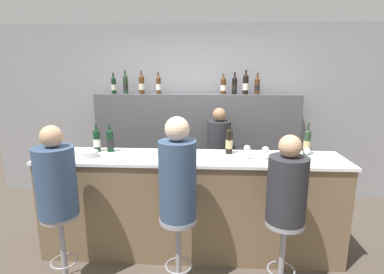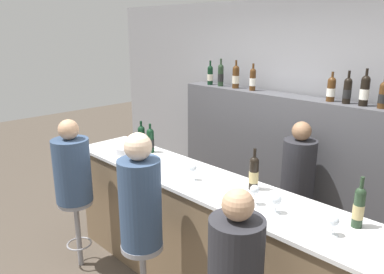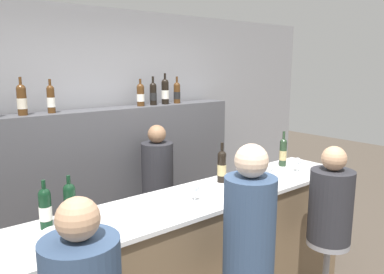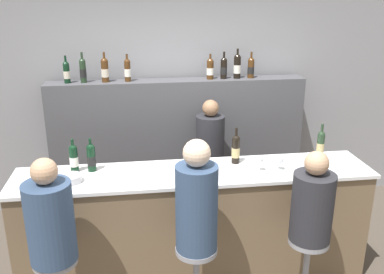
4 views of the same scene
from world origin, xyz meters
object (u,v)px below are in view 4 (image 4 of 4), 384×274
at_px(wine_bottle_backbar_4, 210,69).
at_px(wine_bottle_backbar_7, 251,67).
at_px(wine_glass_2, 280,160).
at_px(wine_bottle_counter_0, 74,158).
at_px(wine_bottle_backbar_2, 105,70).
at_px(wine_bottle_backbar_5, 224,68).
at_px(wine_bottle_backbar_0, 67,72).
at_px(guest_seated_left, 50,218).
at_px(bar_stool_middle, 196,266).
at_px(wine_glass_1, 260,160).
at_px(wine_glass_0, 188,164).
at_px(wine_glass_3, 324,158).
at_px(wine_bottle_counter_1, 91,157).
at_px(wine_bottle_counter_2, 236,149).
at_px(guest_seated_right, 313,203).
at_px(bar_stool_right, 307,257).
at_px(wine_bottle_backbar_3, 127,70).
at_px(guest_seated_middle, 197,203).
at_px(wine_bottle_backbar_6, 237,66).
at_px(metal_bowl, 71,179).
at_px(bartender, 210,168).
at_px(wine_bottle_backbar_1, 83,70).

relative_size(wine_bottle_backbar_4, wine_bottle_backbar_7, 0.95).
bearing_deg(wine_glass_2, wine_bottle_counter_0, 173.28).
distance_m(wine_bottle_backbar_2, wine_bottle_backbar_5, 1.33).
bearing_deg(wine_bottle_backbar_0, guest_seated_left, -87.60).
bearing_deg(bar_stool_middle, wine_glass_1, 40.04).
distance_m(wine_bottle_backbar_4, wine_glass_0, 1.59).
xyz_separation_m(wine_glass_1, wine_glass_3, (0.58, -0.00, -0.02)).
relative_size(wine_bottle_counter_1, guest_seated_left, 0.38).
distance_m(wine_bottle_counter_1, wine_bottle_backbar_7, 2.18).
xyz_separation_m(wine_bottle_counter_2, guest_seated_right, (0.43, -0.74, -0.19)).
relative_size(wine_bottle_counter_1, wine_glass_0, 2.13).
height_order(guest_seated_left, bar_stool_right, guest_seated_left).
relative_size(wine_bottle_counter_1, guest_seated_right, 0.40).
bearing_deg(wine_glass_1, bar_stool_middle, -139.96).
xyz_separation_m(wine_bottle_backbar_3, guest_seated_left, (-0.57, -1.96, -0.69)).
height_order(wine_bottle_counter_1, bar_stool_middle, wine_bottle_counter_1).
bearing_deg(guest_seated_middle, wine_bottle_backbar_3, 103.75).
relative_size(wine_bottle_backbar_4, wine_glass_3, 2.17).
height_order(wine_bottle_backbar_6, wine_glass_1, wine_bottle_backbar_6).
xyz_separation_m(metal_bowl, bartender, (1.35, 1.05, -0.43)).
bearing_deg(wine_bottle_backbar_2, wine_bottle_counter_0, -100.91).
distance_m(bar_stool_right, guest_seated_right, 0.48).
xyz_separation_m(wine_bottle_backbar_2, wine_bottle_backbar_5, (1.33, 0.00, -0.01)).
height_order(wine_glass_1, bar_stool_middle, wine_glass_1).
bearing_deg(wine_bottle_counter_1, wine_bottle_counter_0, 180.00).
bearing_deg(wine_bottle_backbar_4, wine_glass_3, -61.72).
height_order(wine_bottle_backbar_6, guest_seated_middle, wine_bottle_backbar_6).
height_order(wine_bottle_backbar_0, wine_bottle_backbar_4, wine_bottle_backbar_0).
xyz_separation_m(wine_bottle_backbar_5, bar_stool_right, (0.30, -1.96, -1.19)).
distance_m(wine_bottle_backbar_1, guest_seated_right, 2.80).
height_order(wine_bottle_backbar_2, bar_stool_right, wine_bottle_backbar_2).
distance_m(wine_glass_2, metal_bowl, 1.78).
distance_m(wine_bottle_backbar_3, wine_bottle_backbar_5, 1.08).
relative_size(wine_bottle_backbar_6, bartender, 0.23).
relative_size(wine_bottle_counter_2, bar_stool_right, 0.47).
distance_m(wine_bottle_backbar_3, wine_glass_3, 2.29).
distance_m(wine_bottle_backbar_4, wine_bottle_backbar_5, 0.16).
distance_m(wine_glass_0, bar_stool_middle, 0.83).
distance_m(wine_bottle_backbar_6, wine_bottle_backbar_7, 0.16).
relative_size(wine_bottle_backbar_7, bar_stool_middle, 0.42).
bearing_deg(bar_stool_right, guest_seated_left, 180.00).
bearing_deg(bar_stool_right, wine_bottle_counter_1, 156.63).
bearing_deg(wine_glass_1, wine_bottle_backbar_2, 133.53).
height_order(wine_bottle_backbar_5, wine_glass_2, wine_bottle_backbar_5).
distance_m(wine_glass_2, wine_glass_3, 0.40).
relative_size(wine_bottle_backbar_5, wine_glass_0, 2.19).
height_order(wine_bottle_backbar_1, wine_glass_3, wine_bottle_backbar_1).
distance_m(wine_glass_3, bar_stool_right, 0.88).
relative_size(wine_bottle_counter_0, wine_glass_2, 2.19).
xyz_separation_m(wine_bottle_counter_0, wine_bottle_backbar_2, (0.24, 1.22, 0.54)).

